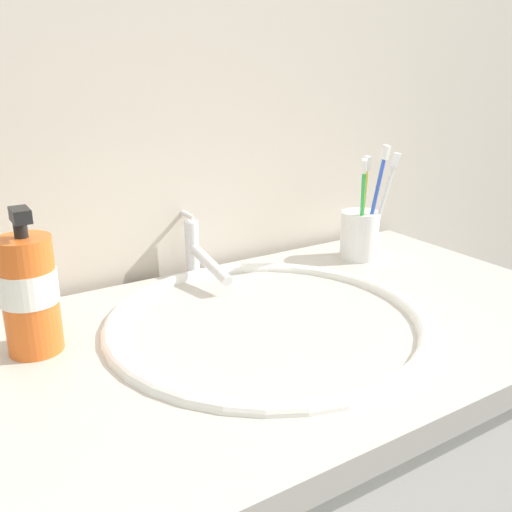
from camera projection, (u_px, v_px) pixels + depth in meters
name	position (u px, v px, depth m)	size (l,w,h in m)	color
tiled_wall_back	(167.00, 58.00, 0.90)	(2.18, 0.04, 2.40)	beige
sink_basin	(267.00, 350.00, 0.80)	(0.46, 0.46, 0.12)	white
faucet	(199.00, 253.00, 0.94)	(0.02, 0.17, 0.10)	silver
toothbrush_cup	(359.00, 235.00, 1.04)	(0.07, 0.07, 0.09)	white
toothbrush_yellow	(363.00, 202.00, 1.00)	(0.01, 0.03, 0.19)	yellow
toothbrush_blue	(376.00, 196.00, 1.00)	(0.01, 0.05, 0.21)	blue
toothbrush_white	(384.00, 199.00, 1.01)	(0.04, 0.04, 0.19)	white
toothbrush_green	(362.00, 204.00, 0.99)	(0.04, 0.04, 0.19)	green
soap_dispenser	(29.00, 292.00, 0.69)	(0.07, 0.07, 0.19)	orange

